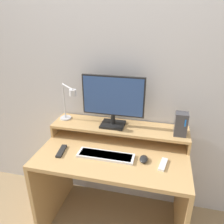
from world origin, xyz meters
TOP-DOWN VIEW (x-y plane):
  - wall_back at (0.00, 0.72)m, footprint 6.00×0.05m
  - desk at (0.00, 0.34)m, footprint 1.14×0.69m
  - monitor_shelf at (0.00, 0.55)m, footprint 1.14×0.28m
  - monitor at (-0.05, 0.55)m, footprint 0.51×0.17m
  - desk_lamp at (-0.43, 0.52)m, footprint 0.22×0.20m
  - router_dock at (0.49, 0.51)m, footprint 0.09×0.09m
  - keyboard at (-0.04, 0.25)m, footprint 0.42×0.12m
  - mouse at (0.24, 0.26)m, footprint 0.06×0.09m
  - remote_control at (-0.39, 0.23)m, footprint 0.06×0.17m
  - remote_secondary at (0.38, 0.25)m, footprint 0.07×0.15m

SIDE VIEW (x-z plane):
  - desk at x=0.00m, z-range 0.15..0.92m
  - remote_secondary at x=0.38m, z-range 0.77..0.78m
  - remote_control at x=-0.39m, z-range 0.77..0.78m
  - keyboard at x=-0.04m, z-range 0.77..0.79m
  - mouse at x=0.24m, z-range 0.77..0.80m
  - monitor_shelf at x=0.00m, z-range 0.81..0.92m
  - router_dock at x=0.49m, z-range 0.88..1.06m
  - desk_lamp at x=-0.43m, z-range 0.90..1.23m
  - monitor at x=-0.05m, z-range 0.90..1.32m
  - wall_back at x=0.00m, z-range 0.00..2.50m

